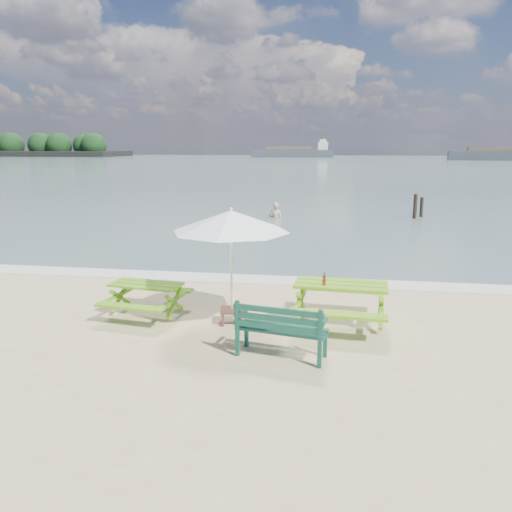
% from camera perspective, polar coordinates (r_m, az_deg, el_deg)
% --- Properties ---
extents(sea, '(300.00, 300.00, 0.00)m').
position_cam_1_polar(sea, '(93.11, 8.36, 10.32)').
color(sea, slate).
rests_on(sea, ground).
extents(foam_strip, '(22.00, 0.90, 0.01)m').
position_cam_1_polar(foam_strip, '(13.17, 3.18, -2.79)').
color(foam_strip, silver).
rests_on(foam_strip, ground).
extents(picnic_table_left, '(1.66, 1.80, 0.69)m').
position_cam_1_polar(picnic_table_left, '(10.68, -12.38, -4.93)').
color(picnic_table_left, '#5D9B17').
rests_on(picnic_table_left, ground).
extents(picnic_table_right, '(1.92, 2.10, 0.85)m').
position_cam_1_polar(picnic_table_right, '(10.02, 9.59, -5.52)').
color(picnic_table_right, '#69A218').
rests_on(picnic_table_right, ground).
extents(park_bench, '(1.58, 0.78, 0.93)m').
position_cam_1_polar(park_bench, '(8.50, 2.91, -9.59)').
color(park_bench, '#0E3E2F').
rests_on(park_bench, ground).
extents(side_table, '(0.55, 0.55, 0.30)m').
position_cam_1_polar(side_table, '(10.06, -2.77, -6.81)').
color(side_table, brown).
rests_on(side_table, ground).
extents(patio_umbrella, '(2.75, 2.75, 2.28)m').
position_cam_1_polar(patio_umbrella, '(9.60, -2.89, 4.01)').
color(patio_umbrella, silver).
rests_on(patio_umbrella, ground).
extents(beer_bottle, '(0.07, 0.07, 0.26)m').
position_cam_1_polar(beer_bottle, '(9.69, 7.79, -2.81)').
color(beer_bottle, '#986116').
rests_on(beer_bottle, picnic_table_right).
extents(swimmer, '(0.71, 0.50, 1.84)m').
position_cam_1_polar(swimmer, '(24.63, 2.25, 4.03)').
color(swimmer, tan).
rests_on(swimmer, ground).
extents(mooring_pilings, '(0.58, 0.78, 1.38)m').
position_cam_1_polar(mooring_pilings, '(25.71, 17.99, 5.17)').
color(mooring_pilings, black).
rests_on(mooring_pilings, ground).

